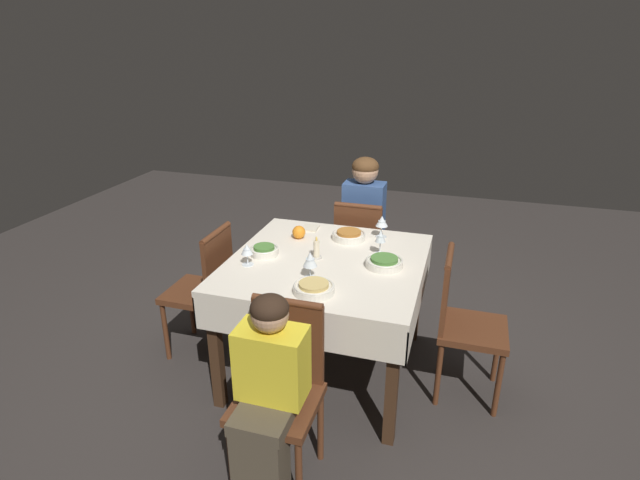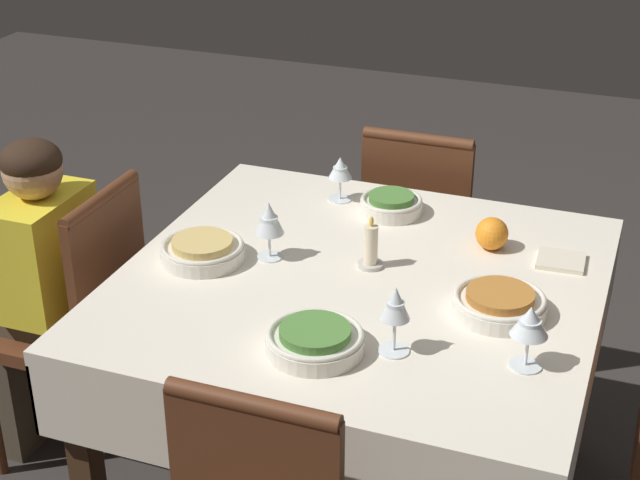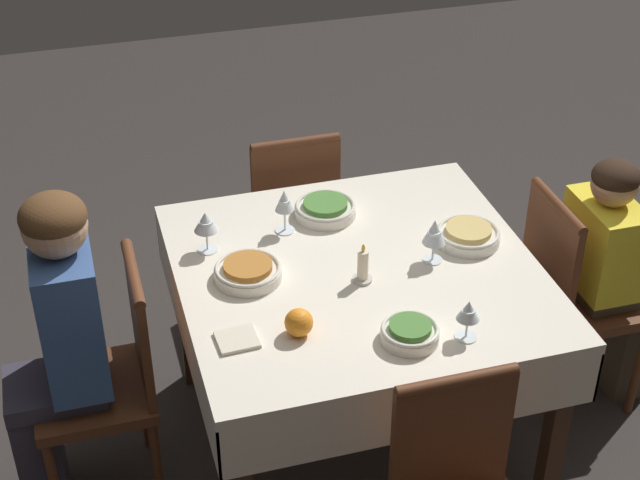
% 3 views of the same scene
% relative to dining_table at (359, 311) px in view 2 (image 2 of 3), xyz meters
% --- Properties ---
extents(dining_table, '(1.15, 1.12, 0.76)m').
position_rel_dining_table_xyz_m(dining_table, '(0.00, 0.00, 0.00)').
color(dining_table, silver).
rests_on(dining_table, ground_plane).
extents(chair_west, '(0.38, 0.37, 0.89)m').
position_rel_dining_table_xyz_m(chair_west, '(-0.81, -0.02, -0.18)').
color(chair_west, '#562D19').
rests_on(chair_west, ground_plane).
extents(chair_north, '(0.37, 0.38, 0.89)m').
position_rel_dining_table_xyz_m(chair_north, '(-0.05, 0.80, -0.18)').
color(chair_north, '#562D19').
rests_on(chair_north, ground_plane).
extents(person_child_yellow, '(0.33, 0.30, 1.01)m').
position_rel_dining_table_xyz_m(person_child_yellow, '(-0.97, -0.02, -0.12)').
color(person_child_yellow, '#4C4233').
rests_on(person_child_yellow, ground_plane).
extents(bowl_east, '(0.22, 0.22, 0.06)m').
position_rel_dining_table_xyz_m(bowl_east, '(0.35, -0.05, 0.12)').
color(bowl_east, silver).
rests_on(bowl_east, dining_table).
extents(wine_glass_east, '(0.08, 0.08, 0.14)m').
position_rel_dining_table_xyz_m(wine_glass_east, '(0.44, -0.24, 0.20)').
color(wine_glass_east, white).
rests_on(wine_glass_east, dining_table).
extents(bowl_west, '(0.21, 0.21, 0.06)m').
position_rel_dining_table_xyz_m(bowl_west, '(-0.40, -0.05, 0.12)').
color(bowl_west, silver).
rests_on(bowl_west, dining_table).
extents(wine_glass_west, '(0.08, 0.08, 0.15)m').
position_rel_dining_table_xyz_m(wine_glass_west, '(-0.25, 0.02, 0.20)').
color(wine_glass_west, white).
rests_on(wine_glass_west, dining_table).
extents(bowl_south, '(0.21, 0.21, 0.06)m').
position_rel_dining_table_xyz_m(bowl_south, '(0.01, -0.34, 0.12)').
color(bowl_south, silver).
rests_on(bowl_south, dining_table).
extents(wine_glass_south, '(0.07, 0.07, 0.16)m').
position_rel_dining_table_xyz_m(wine_glass_south, '(0.17, -0.28, 0.20)').
color(wine_glass_south, white).
rests_on(wine_glass_south, dining_table).
extents(bowl_north, '(0.17, 0.17, 0.06)m').
position_rel_dining_table_xyz_m(bowl_north, '(-0.03, 0.38, 0.12)').
color(bowl_north, silver).
rests_on(bowl_north, dining_table).
extents(wine_glass_north, '(0.07, 0.07, 0.13)m').
position_rel_dining_table_xyz_m(wine_glass_north, '(-0.20, 0.41, 0.19)').
color(wine_glass_north, white).
rests_on(wine_glass_north, dining_table).
extents(candle_centerpiece, '(0.06, 0.06, 0.14)m').
position_rel_dining_table_xyz_m(candle_centerpiece, '(0.01, 0.06, 0.14)').
color(candle_centerpiece, beige).
rests_on(candle_centerpiece, dining_table).
extents(orange_fruit, '(0.08, 0.08, 0.08)m').
position_rel_dining_table_xyz_m(orange_fruit, '(0.27, 0.27, 0.14)').
color(orange_fruit, orange).
rests_on(orange_fruit, dining_table).
extents(napkin_red_folded, '(0.12, 0.11, 0.01)m').
position_rel_dining_table_xyz_m(napkin_red_folded, '(0.45, 0.25, 0.10)').
color(napkin_red_folded, beige).
rests_on(napkin_red_folded, dining_table).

